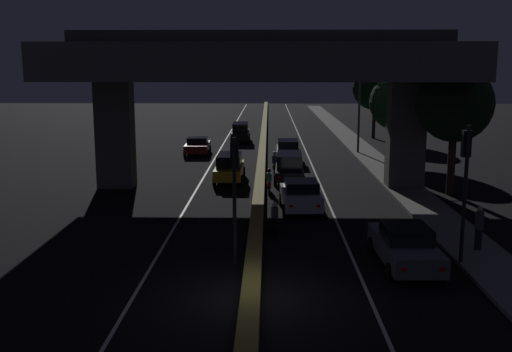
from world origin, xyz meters
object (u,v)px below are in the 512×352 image
object	(u,v)px
street_lamp	(356,94)
car_grey_lead	(405,246)
car_dark_red_second_oncoming	(198,146)
motorcycle_black_filtering_near	(275,219)
car_black_third	(289,166)
motorcycle_white_filtering_far	(274,164)
motorcycle_red_filtering_mid	(269,183)
traffic_light_right_of_median	(465,171)
pedestrian_on_sidewalk	(479,228)
car_taxi_yellow_lead_oncoming	(229,167)
car_white_fourth	(288,151)
traffic_light_left_of_median	(234,178)
car_black_third_oncoming	(241,132)
car_white_second	(301,195)

from	to	relation	value
street_lamp	car_grey_lead	distance (m)	28.92
car_dark_red_second_oncoming	motorcycle_black_filtering_near	distance (m)	24.25
car_black_third	motorcycle_white_filtering_far	bearing A→B (deg)	20.21
car_grey_lead	motorcycle_red_filtering_mid	size ratio (longest dim) A/B	2.46
traffic_light_right_of_median	pedestrian_on_sidewalk	world-z (taller)	traffic_light_right_of_median
motorcycle_black_filtering_near	car_grey_lead	bearing A→B (deg)	-134.63
car_grey_lead	motorcycle_black_filtering_near	world-z (taller)	car_grey_lead
street_lamp	car_dark_red_second_oncoming	xyz separation A→B (m)	(-13.04, -0.58, -4.24)
car_taxi_yellow_lead_oncoming	traffic_light_right_of_median	bearing A→B (deg)	30.98
car_grey_lead	car_taxi_yellow_lead_oncoming	xyz separation A→B (m)	(-7.44, 16.31, 0.12)
car_black_third	street_lamp	bearing A→B (deg)	-24.05
car_white_fourth	car_dark_red_second_oncoming	size ratio (longest dim) A/B	1.03
car_grey_lead	motorcycle_white_filtering_far	bearing A→B (deg)	11.83
motorcycle_black_filtering_near	pedestrian_on_sidewalk	xyz separation A→B (m)	(7.88, -2.88, 0.45)
pedestrian_on_sidewalk	motorcycle_red_filtering_mid	bearing A→B (deg)	126.24
street_lamp	traffic_light_right_of_median	bearing A→B (deg)	-90.26
car_white_fourth	motorcycle_red_filtering_mid	distance (m)	11.44
traffic_light_left_of_median	motorcycle_red_filtering_mid	world-z (taller)	traffic_light_left_of_median
street_lamp	pedestrian_on_sidewalk	world-z (taller)	street_lamp
traffic_light_right_of_median	street_lamp	size ratio (longest dim) A/B	0.61
car_black_third_oncoming	motorcycle_black_filtering_near	size ratio (longest dim) A/B	2.46
car_white_fourth	street_lamp	bearing A→B (deg)	-51.47
car_dark_red_second_oncoming	motorcycle_black_filtering_near	xyz separation A→B (m)	(6.16, -23.46, -0.13)
car_white_second	motorcycle_black_filtering_near	distance (m)	4.04
motorcycle_white_filtering_far	car_black_third	bearing A→B (deg)	-161.71
traffic_light_right_of_median	car_grey_lead	world-z (taller)	traffic_light_right_of_median
motorcycle_black_filtering_near	motorcycle_red_filtering_mid	world-z (taller)	motorcycle_red_filtering_mid
car_black_third_oncoming	motorcycle_black_filtering_near	bearing A→B (deg)	4.30
car_black_third	motorcycle_white_filtering_far	distance (m)	2.95
car_white_second	pedestrian_on_sidewalk	world-z (taller)	pedestrian_on_sidewalk
car_white_fourth	car_white_second	bearing A→B (deg)	-179.03
car_white_fourth	car_black_third	bearing A→B (deg)	179.33
traffic_light_right_of_median	motorcycle_black_filtering_near	bearing A→B (deg)	147.48
car_white_fourth	car_black_third_oncoming	xyz separation A→B (m)	(-4.18, 12.38, 0.10)
car_black_third_oncoming	motorcycle_black_filtering_near	xyz separation A→B (m)	(3.00, -31.95, -0.39)
car_grey_lead	car_black_third_oncoming	size ratio (longest dim) A/B	1.04
traffic_light_right_of_median	pedestrian_on_sidewalk	size ratio (longest dim) A/B	2.98
car_black_third	motorcycle_black_filtering_near	distance (m)	12.01
car_grey_lead	car_black_third	world-z (taller)	car_black_third
motorcycle_white_filtering_far	car_black_third_oncoming	bearing A→B (deg)	10.08
motorcycle_black_filtering_near	motorcycle_red_filtering_mid	xyz separation A→B (m)	(-0.26, 8.22, 0.02)
motorcycle_white_filtering_far	motorcycle_red_filtering_mid	bearing A→B (deg)	176.65
street_lamp	car_taxi_yellow_lead_oncoming	bearing A→B (deg)	-128.26
traffic_light_right_of_median	motorcycle_white_filtering_far	world-z (taller)	traffic_light_right_of_median
car_taxi_yellow_lead_oncoming	pedestrian_on_sidewalk	world-z (taller)	pedestrian_on_sidewalk
car_grey_lead	car_white_fourth	bearing A→B (deg)	6.74
car_white_second	motorcycle_red_filtering_mid	world-z (taller)	car_white_second
traffic_light_right_of_median	motorcycle_black_filtering_near	xyz separation A→B (m)	(-6.75, 4.30, -2.93)
traffic_light_right_of_median	car_black_third	distance (m)	17.43
car_white_fourth	car_black_third_oncoming	bearing A→B (deg)	19.05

